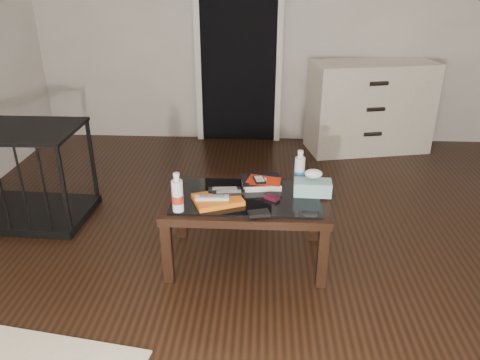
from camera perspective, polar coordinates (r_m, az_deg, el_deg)
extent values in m
plane|color=black|center=(3.02, 4.97, -11.18)|extent=(5.00, 5.00, 0.00)
plane|color=beige|center=(4.96, 4.76, 19.96)|extent=(5.00, 0.00, 5.00)
cube|color=black|center=(4.97, -0.17, 15.99)|extent=(0.80, 0.05, 2.00)
cube|color=silver|center=(4.99, -5.21, 15.91)|extent=(0.06, 0.04, 2.04)
cube|color=silver|center=(4.94, 4.87, 15.84)|extent=(0.06, 0.04, 2.04)
cube|color=black|center=(2.86, -8.82, -8.75)|extent=(0.06, 0.06, 0.40)
cube|color=black|center=(2.83, 10.01, -9.26)|extent=(0.06, 0.06, 0.40)
cube|color=black|center=(3.30, -7.09, -3.77)|extent=(0.06, 0.06, 0.40)
cube|color=black|center=(3.27, 9.04, -4.15)|extent=(0.06, 0.06, 0.40)
cube|color=black|center=(2.92, 0.78, -2.59)|extent=(1.00, 0.60, 0.05)
cube|color=black|center=(2.90, 0.78, -2.05)|extent=(0.90, 0.50, 0.01)
cube|color=silver|center=(4.97, 15.52, 8.58)|extent=(1.28, 0.74, 0.90)
cylinder|color=black|center=(4.78, 15.85, 5.40)|extent=(0.18, 0.08, 0.04)
cylinder|color=black|center=(4.71, 16.20, 8.27)|extent=(0.18, 0.08, 0.04)
cylinder|color=black|center=(4.65, 16.57, 11.21)|extent=(0.18, 0.08, 0.04)
cube|color=black|center=(3.94, -24.17, -3.71)|extent=(0.93, 0.64, 0.06)
cube|color=black|center=(3.69, -25.97, 5.49)|extent=(0.93, 0.64, 0.02)
cube|color=black|center=(3.39, -20.60, -1.55)|extent=(0.03, 0.03, 0.70)
cube|color=black|center=(3.87, -17.55, 2.13)|extent=(0.03, 0.03, 0.70)
cube|color=orange|center=(2.82, -2.73, -2.40)|extent=(0.34, 0.30, 0.03)
cube|color=silver|center=(2.79, -3.42, -2.14)|extent=(0.20, 0.06, 0.02)
cube|color=black|center=(2.85, -1.37, -1.56)|extent=(0.21, 0.08, 0.02)
cube|color=black|center=(2.89, -1.89, -1.17)|extent=(0.20, 0.07, 0.02)
cube|color=black|center=(3.03, 2.59, -0.28)|extent=(0.27, 0.23, 0.05)
cube|color=#B7220C|center=(3.00, 2.77, 0.02)|extent=(0.22, 0.18, 0.01)
cube|color=black|center=(2.97, 2.37, 0.04)|extent=(0.09, 0.12, 0.02)
cube|color=black|center=(2.86, 3.89, -2.15)|extent=(0.10, 0.09, 0.02)
cube|color=black|center=(2.68, 2.33, -4.08)|extent=(0.13, 0.10, 0.02)
cylinder|color=white|center=(2.70, -7.65, -1.47)|extent=(0.08, 0.08, 0.24)
cylinder|color=silver|center=(3.02, 7.28, 1.47)|extent=(0.07, 0.07, 0.24)
cube|color=teal|center=(2.94, 8.82, -0.92)|extent=(0.24, 0.13, 0.09)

